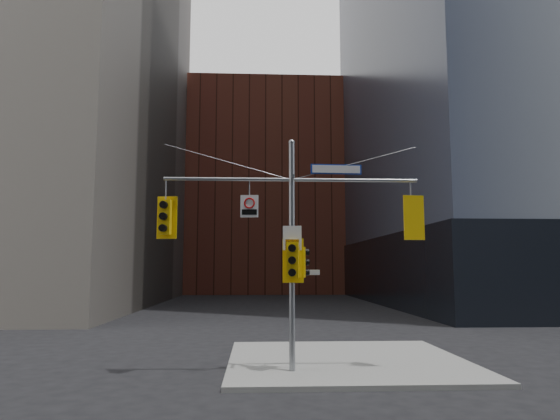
{
  "coord_description": "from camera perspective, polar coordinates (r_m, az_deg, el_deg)",
  "views": [
    {
      "loc": [
        -1.11,
        -13.46,
        3.23
      ],
      "look_at": [
        -0.37,
        2.0,
        5.04
      ],
      "focal_mm": 32.0,
      "sensor_mm": 36.0,
      "label": 1
    }
  ],
  "objects": [
    {
      "name": "traffic_light_pole_front",
      "position": [
        15.22,
        1.45,
        -5.78
      ],
      "size": [
        0.65,
        0.56,
        1.36
      ],
      "rotation": [
        0.0,
        0.0,
        -0.15
      ],
      "color": "yellow",
      "rests_on": "ground"
    },
    {
      "name": "sidewalk_corner",
      "position": [
        18.01,
        7.57,
        -16.7
      ],
      "size": [
        8.0,
        8.0,
        0.15
      ],
      "primitive_type": "cube",
      "color": "gray",
      "rests_on": "ground"
    },
    {
      "name": "street_blade_ew",
      "position": [
        15.53,
        3.05,
        -7.13
      ],
      "size": [
        0.82,
        0.14,
        0.16
      ],
      "rotation": [
        0.0,
        0.0,
        -0.13
      ],
      "color": "silver",
      "rests_on": "ground"
    },
    {
      "name": "traffic_light_east_arm",
      "position": [
        16.28,
        14.79,
        -0.91
      ],
      "size": [
        0.67,
        0.56,
        1.4
      ],
      "rotation": [
        0.0,
        0.0,
        3.25
      ],
      "color": "yellow",
      "rests_on": "ground"
    },
    {
      "name": "regulatory_sign_arm",
      "position": [
        15.55,
        -3.52,
        0.52
      ],
      "size": [
        0.56,
        0.11,
        0.7
      ],
      "rotation": [
        0.0,
        0.0,
        -0.11
      ],
      "color": "silver",
      "rests_on": "ground"
    },
    {
      "name": "ground",
      "position": [
        13.88,
        2.05,
        -20.11
      ],
      "size": [
        160.0,
        160.0,
        0.0
      ],
      "primitive_type": "plane",
      "color": "black",
      "rests_on": "ground"
    },
    {
      "name": "traffic_light_west_arm",
      "position": [
        15.79,
        -12.97,
        -0.79
      ],
      "size": [
        0.63,
        0.54,
        1.33
      ],
      "rotation": [
        0.0,
        0.0,
        -0.13
      ],
      "color": "yellow",
      "rests_on": "ground"
    },
    {
      "name": "regulatory_sign_pole",
      "position": [
        15.4,
        1.4,
        -3.29
      ],
      "size": [
        0.58,
        0.1,
        0.75
      ],
      "rotation": [
        0.0,
        0.0,
        -0.12
      ],
      "color": "silver",
      "rests_on": "ground"
    },
    {
      "name": "street_blade_ns",
      "position": [
        15.95,
        1.27,
        -8.32
      ],
      "size": [
        0.1,
        0.68,
        0.14
      ],
      "rotation": [
        0.0,
        0.0,
        -0.1
      ],
      "color": "#145926",
      "rests_on": "ground"
    },
    {
      "name": "traffic_light_pole_side",
      "position": [
        15.53,
        2.55,
        -5.98
      ],
      "size": [
        0.39,
        0.33,
        0.94
      ],
      "rotation": [
        0.0,
        0.0,
        1.73
      ],
      "color": "yellow",
      "rests_on": "ground"
    },
    {
      "name": "street_sign_blade",
      "position": [
        15.97,
        6.44,
        4.65
      ],
      "size": [
        1.63,
        0.12,
        0.32
      ],
      "rotation": [
        0.0,
        0.0,
        0.05
      ],
      "color": "#112FA0",
      "rests_on": "ground"
    },
    {
      "name": "brick_midrise",
      "position": [
        72.27,
        -1.82,
        1.9
      ],
      "size": [
        26.0,
        20.0,
        28.0
      ],
      "primitive_type": "cube",
      "color": "brown",
      "rests_on": "ground"
    },
    {
      "name": "signal_assembly",
      "position": [
        15.53,
        1.37,
        -2.28
      ],
      "size": [
        8.0,
        0.8,
        7.3
      ],
      "color": "gray",
      "rests_on": "ground"
    }
  ]
}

